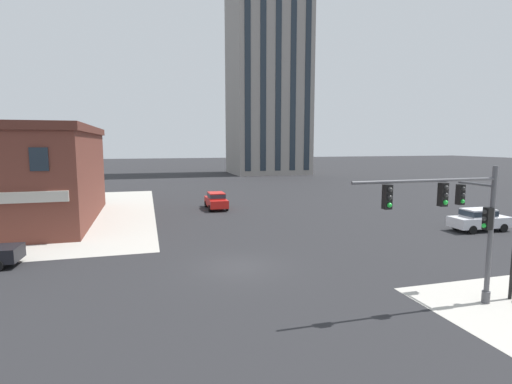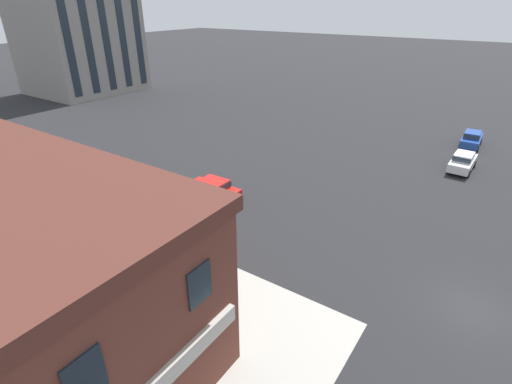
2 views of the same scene
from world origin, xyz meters
name	(u,v)px [view 2 (image 2 of 2)]	position (x,y,z in m)	size (l,w,h in m)	color
ground_plane	(471,309)	(0.00, 0.00, 0.00)	(320.00, 320.00, 0.00)	#262628
car_main_southbound_near	(472,138)	(26.89, 3.78, 0.92)	(4.43, 1.95, 1.68)	#23479E
car_main_mid	(463,161)	(19.32, 3.49, 0.92)	(4.46, 2.01, 1.68)	silver
car_cross_far	(213,189)	(2.03, 18.65, 0.92)	(1.92, 4.41, 1.68)	red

